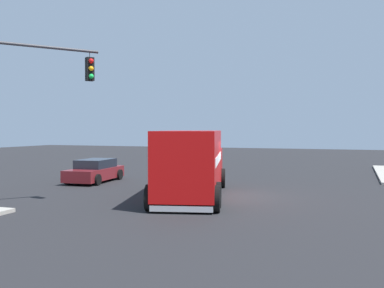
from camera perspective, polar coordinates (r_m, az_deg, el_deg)
ground_plane at (r=20.23m, az=5.49°, el=-6.77°), size 100.00×100.00×0.00m
delivery_truck at (r=19.43m, az=-0.01°, el=-2.50°), size 4.65×8.74×2.99m
traffic_light_primary at (r=17.72m, az=-20.65°, el=5.77°), size 2.58×3.31×6.34m
sedan_maroon at (r=26.00m, az=-12.57°, el=-3.47°), size 2.35×4.45×1.31m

